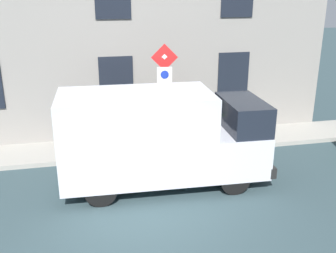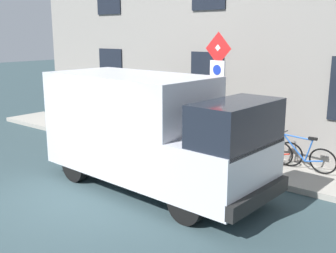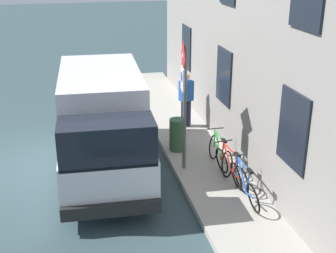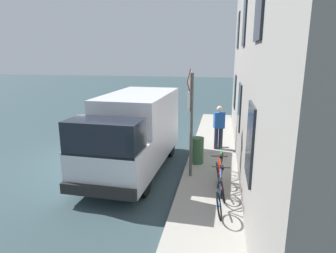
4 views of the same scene
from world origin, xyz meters
TOP-DOWN VIEW (x-y plane):
  - ground_plane at (0.00, 0.00)m, footprint 80.00×80.00m
  - sidewalk_slab at (4.08, 0.00)m, footprint 1.70×16.66m
  - building_facade at (5.28, 0.00)m, footprint 0.75×14.66m
  - sign_post_stacked at (3.44, -1.30)m, footprint 0.18×0.56m
  - delivery_van at (1.53, -0.76)m, footprint 2.21×5.40m
  - bicycle_blue at (4.38, -3.11)m, footprint 0.46×1.71m
  - bicycle_red at (4.38, -2.28)m, footprint 0.46×1.72m
  - bicycle_green at (4.38, -1.45)m, footprint 0.46×1.71m
  - pedestrian at (4.27, 1.54)m, footprint 0.46×0.36m
  - litter_bin at (3.58, -0.17)m, footprint 0.44×0.44m

SIDE VIEW (x-z plane):
  - ground_plane at x=0.00m, z-range 0.00..0.00m
  - sidewalk_slab at x=4.08m, z-range 0.00..0.14m
  - bicycle_blue at x=4.38m, z-range 0.07..0.95m
  - bicycle_red at x=4.38m, z-range 0.07..0.96m
  - bicycle_green at x=4.38m, z-range 0.07..0.96m
  - litter_bin at x=3.58m, z-range 0.14..1.04m
  - pedestrian at x=4.27m, z-range 0.21..1.93m
  - delivery_van at x=1.53m, z-range 0.08..2.58m
  - sign_post_stacked at x=3.44m, z-range 0.69..3.85m
  - building_facade at x=5.28m, z-range 0.00..6.63m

